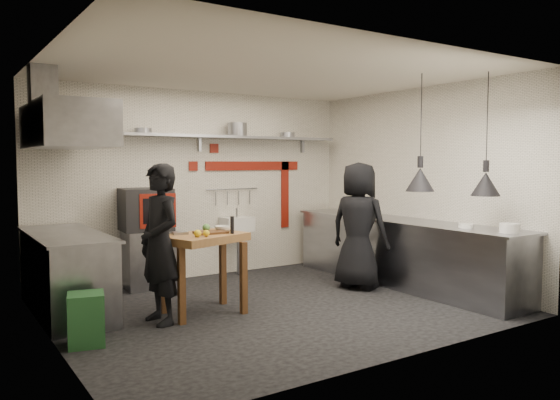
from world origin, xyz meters
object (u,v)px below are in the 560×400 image
prep_table (204,274)px  chef_left (160,244)px  oven_stand (149,259)px  green_bin (86,319)px  chef_right (359,226)px  combi_oven (145,209)px

prep_table → chef_left: size_ratio=0.53×
oven_stand → green_bin: 2.42m
chef_left → chef_right: size_ratio=0.99×
oven_stand → combi_oven: size_ratio=1.22×
oven_stand → green_bin: size_ratio=1.60×
combi_oven → chef_right: 2.95m
combi_oven → chef_left: bearing=-99.4°
green_bin → prep_table: (1.41, 0.39, 0.21)m
green_bin → chef_right: 3.81m
green_bin → chef_right: size_ratio=0.29×
combi_oven → chef_right: chef_right is taller
combi_oven → prep_table: size_ratio=0.71×
prep_table → chef_left: chef_left is taller
oven_stand → prep_table: 1.63m
oven_stand → chef_left: bearing=-100.8°
green_bin → chef_left: (0.86, 0.30, 0.61)m
oven_stand → chef_left: (-0.49, -1.71, 0.46)m
oven_stand → chef_right: chef_right is taller
combi_oven → green_bin: 2.54m
prep_table → combi_oven: bearing=75.9°
oven_stand → chef_right: (2.40, -1.63, 0.47)m
green_bin → oven_stand: bearing=56.2°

